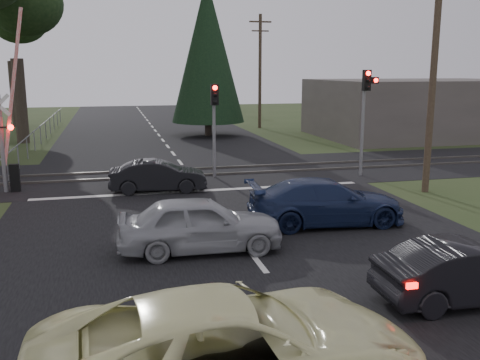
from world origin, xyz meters
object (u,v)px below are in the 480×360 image
object	(u,v)px
traffic_signal_right	(366,102)
utility_pole_far	(206,69)
crossing_signal	(8,140)
utility_pole_near	(434,69)
dark_car_far	(158,176)
blue_sedan	(326,202)
silver_car	(200,224)
traffic_signal_center	(214,114)
dark_hatchback	(469,272)
cream_coupe	(231,348)
utility_pole_mid	(260,69)

from	to	relation	value
traffic_signal_right	utility_pole_far	size ratio (longest dim) A/B	0.52
crossing_signal	utility_pole_near	world-z (taller)	utility_pole_near
utility_pole_far	dark_car_far	xyz separation A→B (m)	(-10.20, -46.50, -4.11)
utility_pole_near	blue_sedan	world-z (taller)	utility_pole_near
crossing_signal	traffic_signal_right	distance (m)	14.88
traffic_signal_right	silver_car	distance (m)	12.37
traffic_signal_right	blue_sedan	xyz separation A→B (m)	(-4.61, -6.75, -2.61)
traffic_signal_center	dark_hatchback	distance (m)	14.33
dark_car_far	utility_pole_near	bearing A→B (deg)	-99.34
traffic_signal_right	dark_hatchback	bearing A→B (deg)	-107.27
cream_coupe	blue_sedan	distance (m)	9.39
traffic_signal_center	cream_coupe	bearing A→B (deg)	-100.21
utility_pole_far	crossing_signal	bearing A→B (deg)	-109.23
crossing_signal	silver_car	bearing A→B (deg)	-55.05
cream_coupe	dark_car_far	world-z (taller)	cream_coupe
traffic_signal_right	blue_sedan	size ratio (longest dim) A/B	0.97
utility_pole_near	cream_coupe	size ratio (longest dim) A/B	1.58
crossing_signal	utility_pole_near	size ratio (longest dim) A/B	0.77
traffic_signal_center	cream_coupe	distance (m)	16.40
utility_pole_mid	cream_coupe	bearing A→B (deg)	-106.38
dark_hatchback	dark_car_far	size ratio (longest dim) A/B	1.04
utility_pole_near	utility_pole_far	xyz separation A→B (m)	(0.00, 49.00, 0.00)
silver_car	blue_sedan	distance (m)	4.46
traffic_signal_center	utility_pole_mid	xyz separation A→B (m)	(7.50, 19.32, 1.92)
traffic_signal_right	cream_coupe	bearing A→B (deg)	-122.49
utility_pole_near	utility_pole_far	world-z (taller)	same
crossing_signal	silver_car	xyz separation A→B (m)	(6.03, -8.62, -1.32)
utility_pole_mid	blue_sedan	world-z (taller)	utility_pole_mid
traffic_signal_right	silver_car	bearing A→B (deg)	-136.63
crossing_signal	cream_coupe	size ratio (longest dim) A/B	1.22
cream_coupe	traffic_signal_right	bearing A→B (deg)	-35.44
utility_pole_far	dark_hatchback	bearing A→B (deg)	-94.82
utility_pole_mid	dark_hatchback	xyz separation A→B (m)	(-4.91, -33.25, -4.09)
dark_hatchback	silver_car	bearing A→B (deg)	48.86
blue_sedan	utility_pole_far	bearing A→B (deg)	-2.51
utility_pole_mid	cream_coupe	xyz separation A→B (m)	(-10.39, -35.34, -3.93)
utility_pole_near	utility_pole_mid	bearing A→B (deg)	90.00
utility_pole_far	silver_car	distance (m)	54.86
crossing_signal	traffic_signal_center	xyz separation A→B (m)	(8.27, 0.89, 0.75)
utility_pole_near	dark_car_far	bearing A→B (deg)	166.23
utility_pole_mid	utility_pole_far	distance (m)	25.00
silver_car	dark_car_far	size ratio (longest dim) A/B	1.15
traffic_signal_center	cream_coupe	size ratio (longest dim) A/B	0.72
utility_pole_far	silver_car	bearing A→B (deg)	-100.26
traffic_signal_center	silver_car	size ratio (longest dim) A/B	0.95
crossing_signal	utility_pole_mid	xyz separation A→B (m)	(15.77, 20.21, 2.67)
traffic_signal_center	utility_pole_mid	bearing A→B (deg)	68.79
utility_pole_far	blue_sedan	xyz separation A→B (m)	(-5.57, -52.28, -4.02)
utility_pole_mid	dark_car_far	distance (m)	24.15
crossing_signal	traffic_signal_center	world-z (taller)	crossing_signal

